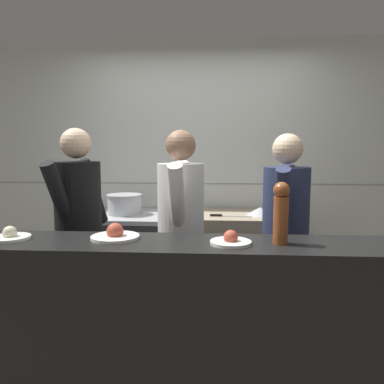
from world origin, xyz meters
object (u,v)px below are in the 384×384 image
object	(u,v)px
plated_dish_main	(10,236)
chef_line	(285,234)
pepper_mill	(281,212)
plated_dish_appetiser	(115,235)
plated_dish_dessert	(231,241)
stock_pot	(125,204)
chef_head_cook	(79,229)
chefs_knife	(227,216)
oven_range	(138,259)
mixing_bowl_steel	(260,211)
chef_sous	(181,231)

from	to	relation	value
plated_dish_main	chef_line	xyz separation A→B (m)	(1.67, 0.66, -0.12)
pepper_mill	plated_dish_appetiser	bearing A→B (deg)	176.58
plated_dish_dessert	plated_dish_main	bearing A→B (deg)	178.98
stock_pot	chef_head_cook	bearing A→B (deg)	-99.54
plated_dish_main	plated_dish_appetiser	size ratio (longest dim) A/B	0.81
chefs_knife	plated_dish_main	distance (m)	1.85
oven_range	mixing_bowl_steel	size ratio (longest dim) A/B	4.21
stock_pot	plated_dish_main	size ratio (longest dim) A/B	1.50
oven_range	chef_head_cook	bearing A→B (deg)	-107.15
mixing_bowl_steel	plated_dish_dessert	size ratio (longest dim) A/B	1.18
plated_dish_appetiser	plated_dish_dessert	xyz separation A→B (m)	(0.66, -0.08, -0.00)
chef_line	chef_sous	bearing A→B (deg)	-163.98
oven_range	plated_dish_dessert	size ratio (longest dim) A/B	4.97
chefs_knife	chef_sous	size ratio (longest dim) A/B	0.23
oven_range	plated_dish_appetiser	bearing A→B (deg)	-82.89
chef_head_cook	chef_line	size ratio (longest dim) A/B	1.03
stock_pot	plated_dish_dessert	xyz separation A→B (m)	(0.95, -1.48, 0.03)
oven_range	chef_head_cook	xyz separation A→B (m)	(-0.26, -0.83, 0.48)
oven_range	chef_sous	distance (m)	1.07
chefs_knife	chef_sous	bearing A→B (deg)	-117.00
chef_sous	plated_dish_dessert	bearing A→B (deg)	-61.92
chef_sous	plated_dish_appetiser	bearing A→B (deg)	-117.29
chef_sous	chef_line	bearing A→B (deg)	2.73
chef_head_cook	chef_line	world-z (taller)	chef_head_cook
plated_dish_main	chefs_knife	bearing A→B (deg)	46.51
stock_pot	plated_dish_main	distance (m)	1.49
oven_range	stock_pot	xyz separation A→B (m)	(-0.12, -0.01, 0.54)
oven_range	chef_head_cook	world-z (taller)	chef_head_cook
oven_range	mixing_bowl_steel	world-z (taller)	mixing_bowl_steel
plated_dish_appetiser	stock_pot	bearing A→B (deg)	101.90
mixing_bowl_steel	chef_sous	world-z (taller)	chef_sous
chef_sous	chef_line	xyz separation A→B (m)	(0.75, 0.02, -0.01)
stock_pot	plated_dish_dessert	world-z (taller)	stock_pot
plated_dish_main	plated_dish_dessert	bearing A→B (deg)	-1.02
plated_dish_main	chef_sous	xyz separation A→B (m)	(0.92, 0.65, -0.10)
mixing_bowl_steel	chef_line	xyz separation A→B (m)	(0.09, -0.76, -0.04)
oven_range	plated_dish_appetiser	distance (m)	1.53
plated_dish_dessert	chef_sous	distance (m)	0.75
mixing_bowl_steel	chef_sous	size ratio (longest dim) A/B	0.16
oven_range	plated_dish_main	size ratio (longest dim) A/B	4.98
oven_range	plated_dish_dessert	world-z (taller)	plated_dish_dessert
plated_dish_appetiser	pepper_mill	distance (m)	0.94
mixing_bowl_steel	chef_line	distance (m)	0.76
plated_dish_main	chef_sous	world-z (taller)	chef_sous
mixing_bowl_steel	chef_head_cook	world-z (taller)	chef_head_cook
chefs_knife	pepper_mill	bearing A→B (deg)	-79.31
chef_sous	oven_range	bearing A→B (deg)	122.66
stock_pot	pepper_mill	size ratio (longest dim) A/B	0.99
chefs_knife	chef_line	xyz separation A→B (m)	(0.40, -0.67, -0.01)
plated_dish_appetiser	plated_dish_dessert	distance (m)	0.66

